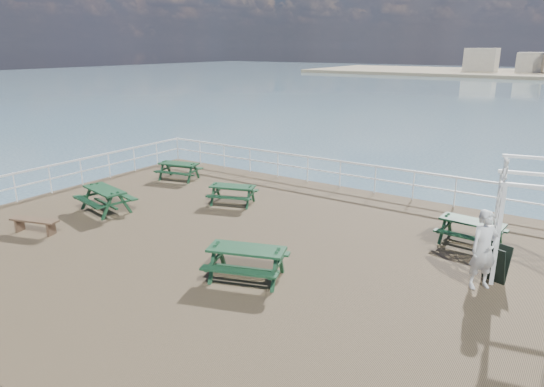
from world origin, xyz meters
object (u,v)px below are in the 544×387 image
Objects in this scene: picnic_table_c at (472,227)px; flat_bench_far at (35,223)px; picnic_table_b at (233,191)px; picnic_table_a at (179,167)px; picnic_table_e at (247,256)px; picnic_table_d at (105,195)px; person at (484,250)px.

picnic_table_c is 1.14× the size of flat_bench_far.
picnic_table_b is 1.06× the size of picnic_table_c.
picnic_table_b is at bearing 42.82° from flat_bench_far.
picnic_table_b is at bearing -32.59° from picnic_table_a.
picnic_table_b is 6.39m from flat_bench_far.
flat_bench_far is at bearing -139.34° from picnic_table_b.
picnic_table_e is at bearing -7.84° from flat_bench_far.
picnic_table_a is 4.45m from picnic_table_d.
picnic_table_c is at bearing 32.86° from picnic_table_e.
flat_bench_far is 0.83× the size of person.
picnic_table_d reaches higher than flat_bench_far.
flat_bench_far is at bearing 170.09° from picnic_table_e.
picnic_table_e is (-4.04, -5.16, 0.05)m from picnic_table_c.
person reaches higher than picnic_table_d.
picnic_table_b is 8.84m from person.
picnic_table_b is at bearing -169.59° from picnic_table_c.
picnic_table_b is at bearing 123.89° from person.
picnic_table_e reaches higher than picnic_table_b.
flat_bench_far is at bearing -79.23° from picnic_table_d.
person is at bearing -27.27° from picnic_table_a.
person is at bearing -68.61° from picnic_table_c.
picnic_table_b is 7.94m from picnic_table_c.
flat_bench_far is at bearing -145.69° from picnic_table_c.
picnic_table_d is 1.34× the size of flat_bench_far.
person is (11.86, 3.78, 0.62)m from flat_bench_far.
flat_bench_far is (-3.21, -5.52, -0.16)m from picnic_table_b.
flat_bench_far is (-0.07, -2.52, -0.24)m from picnic_table_d.
picnic_table_a reaches higher than flat_bench_far.
picnic_table_e is at bearing -67.81° from picnic_table_b.
picnic_table_c is at bearing -16.24° from picnic_table_a.
picnic_table_b is 0.86× the size of picnic_table_e.
person is at bearing -30.55° from picnic_table_b.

